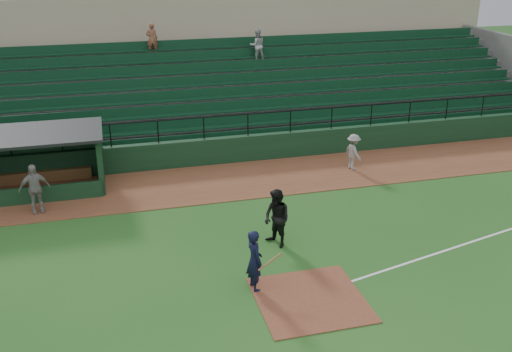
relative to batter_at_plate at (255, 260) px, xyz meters
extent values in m
plane|color=#23551B|center=(1.37, 0.04, -0.94)|extent=(90.00, 90.00, 0.00)
cube|color=brown|center=(1.37, 8.04, -0.93)|extent=(40.00, 4.00, 0.03)
cube|color=brown|center=(1.37, -0.96, -0.93)|extent=(3.00, 3.00, 0.03)
cube|color=white|center=(9.37, 1.24, -0.94)|extent=(17.49, 4.44, 0.01)
cube|color=#103219|center=(1.37, 10.24, -0.34)|extent=(36.00, 0.35, 1.20)
cylinder|color=black|center=(1.37, 10.24, 1.26)|extent=(36.00, 0.06, 0.06)
cube|color=#60605B|center=(1.37, 15.14, 0.86)|extent=(36.00, 9.00, 3.60)
cube|color=#0F371F|center=(1.37, 14.64, 1.31)|extent=(34.56, 8.00, 4.05)
cube|color=#60605B|center=(19.37, 15.19, 1.16)|extent=(0.35, 9.50, 4.20)
cube|color=tan|center=(1.37, 21.64, 2.26)|extent=(38.00, 3.00, 6.40)
cube|color=#60605B|center=(1.37, 19.64, 2.76)|extent=(36.00, 2.00, 0.20)
imported|color=#B3B3B3|center=(4.58, 16.94, 3.08)|extent=(0.85, 0.66, 1.74)
imported|color=brown|center=(-0.97, 17.94, 3.49)|extent=(0.61, 0.40, 1.67)
cube|color=#103219|center=(-4.13, 9.14, 0.21)|extent=(0.20, 2.60, 2.30)
imported|color=black|center=(0.00, 0.00, 0.00)|extent=(0.56, 0.75, 1.89)
cylinder|color=olive|center=(0.40, -0.20, 0.01)|extent=(0.79, 0.34, 0.35)
imported|color=black|center=(1.36, 2.31, 0.05)|extent=(1.10, 1.19, 1.98)
imported|color=gray|center=(6.53, 7.98, -0.12)|extent=(0.78, 1.12, 1.59)
imported|color=gray|center=(-6.51, 6.93, 0.03)|extent=(1.18, 0.72, 1.88)
camera|label=1|loc=(-3.65, -14.00, 8.56)|focal=40.93mm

